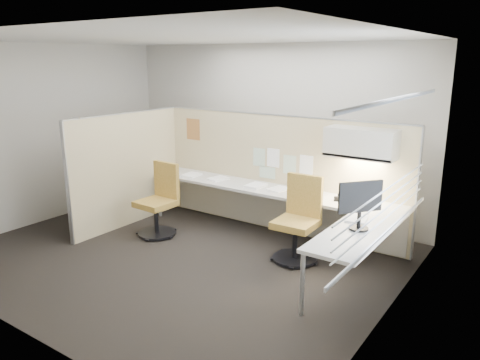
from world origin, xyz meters
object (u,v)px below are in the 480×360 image
Objects in this scene: monitor at (360,202)px; phone at (355,201)px; chair_right at (298,222)px; desk at (283,203)px; chair_left at (160,202)px.

monitor reaches higher than phone.
chair_right is 1.16m from monitor.
monitor is at bearing -24.89° from chair_right.
phone is at bearing 5.89° from desk.
monitor is at bearing -58.60° from phone.
chair_left is 2.82m from phone.
desk is 1.84m from chair_left.
phone is (2.69, 0.81, 0.29)m from chair_left.
desk is 7.34× the size of monitor.
phone is at bearing 36.36° from chair_right.
chair_left is at bearing -172.16° from chair_right.
chair_left is at bearing -157.36° from desk.
chair_right reaches higher than phone.
phone is (0.57, 0.45, 0.27)m from chair_right.
desk is 1.62m from monitor.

